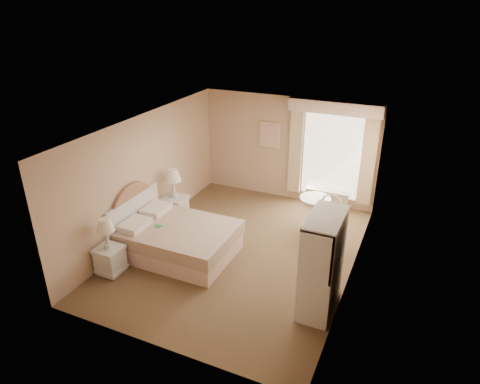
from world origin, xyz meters
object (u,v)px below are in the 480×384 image
at_px(bed, 175,238).
at_px(cafe_chair, 329,214).
at_px(armoire, 322,271).
at_px(nightstand_near, 109,253).
at_px(round_table, 315,207).
at_px(nightstand_far, 175,202).

distance_m(bed, cafe_chair, 3.11).
height_order(cafe_chair, armoire, armoire).
bearing_deg(bed, nightstand_near, -124.54).
distance_m(bed, nightstand_near, 1.26).
relative_size(bed, nightstand_near, 1.92).
bearing_deg(round_table, nightstand_near, -132.48).
bearing_deg(armoire, round_table, 107.09).
xyz_separation_m(bed, cafe_chair, (2.54, 1.78, 0.21)).
distance_m(round_table, cafe_chair, 0.51).
xyz_separation_m(nightstand_far, armoire, (3.65, -1.57, 0.24)).
bearing_deg(cafe_chair, nightstand_far, -165.77).
bearing_deg(nightstand_far, bed, -57.79).
xyz_separation_m(bed, round_table, (2.16, 2.10, 0.13)).
xyz_separation_m(bed, armoire, (2.94, -0.43, 0.35)).
relative_size(round_table, cafe_chair, 0.74).
bearing_deg(nightstand_near, armoire, 9.40).
bearing_deg(nightstand_far, armoire, -23.26).
xyz_separation_m(nightstand_near, round_table, (2.87, 3.14, 0.05)).
height_order(bed, cafe_chair, bed).
bearing_deg(round_table, bed, -135.80).
bearing_deg(bed, armoire, -8.42).
height_order(nightstand_near, armoire, armoire).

